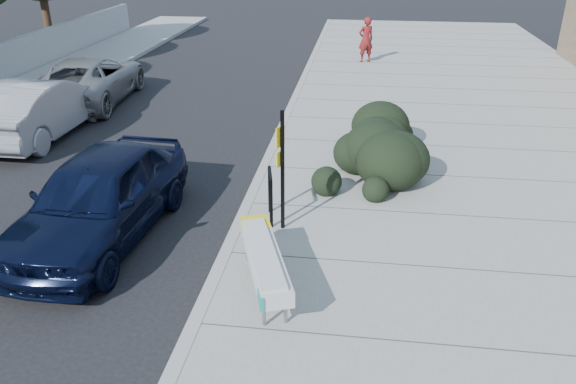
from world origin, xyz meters
The scene contains 11 objects.
ground centered at (0.00, 0.00, 0.00)m, with size 120.00×120.00×0.00m, color black.
sidewalk_near centered at (5.60, 5.00, 0.07)m, with size 11.20×50.00×0.15m, color gray.
curb_near centered at (0.00, 5.00, 0.08)m, with size 0.22×50.00×0.17m, color #9E9E99.
bench centered at (0.88, 1.00, 0.72)m, with size 1.23×2.43×0.72m.
bike_rack centered at (0.60, 3.35, 0.76)m, with size 0.19×0.69×1.02m.
sign_post centered at (0.87, 3.04, 1.49)m, with size 0.14×0.26×2.35m.
hedge centered at (2.47, 6.33, 0.87)m, with size 1.91×3.82×1.43m, color black.
sedan_navy centered at (-2.50, 2.50, 0.84)m, with size 1.98×4.93×1.68m, color black.
wagon_silver centered at (-6.66, 7.80, 0.82)m, with size 1.73×4.97×1.64m, color #A5A5AA.
suv_silver centered at (-6.87, 11.27, 0.76)m, with size 2.53×5.48×1.52m, color gray.
pedestrian centered at (2.31, 18.05, 1.08)m, with size 0.68×0.45×1.87m, color maroon.
Camera 1 is at (2.24, -6.37, 5.41)m, focal length 35.00 mm.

